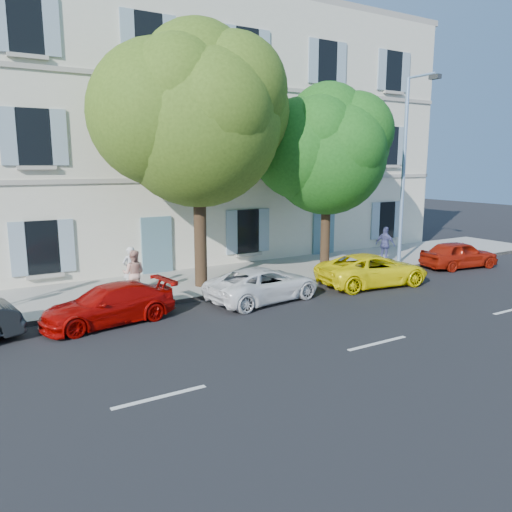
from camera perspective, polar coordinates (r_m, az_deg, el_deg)
ground at (r=16.63m, az=4.00°, el=-5.78°), size 90.00×90.00×0.00m
sidewalk at (r=20.30m, az=-3.19°, el=-2.55°), size 36.00×4.50×0.15m
kerb at (r=18.46m, az=-0.05°, el=-3.85°), size 36.00×0.16×0.16m
building at (r=25.05m, az=-9.63°, el=13.44°), size 28.00×7.00×12.00m
car_red_coupe at (r=15.39m, az=-16.48°, el=-5.34°), size 4.14×2.14×1.15m
car_white_coupe at (r=17.17m, az=0.90°, el=-3.24°), size 4.39×2.46×1.16m
car_yellow_supercar at (r=19.83m, az=13.20°, el=-1.53°), size 4.65×2.58×1.23m
car_red_hatchback at (r=24.32m, az=22.20°, el=0.17°), size 3.82×1.98×1.24m
tree_left at (r=18.36m, az=-6.65°, el=14.72°), size 5.89×5.89×9.13m
tree_right at (r=21.28m, az=8.15°, el=11.22°), size 4.87×4.87×7.50m
street_lamp at (r=23.49m, az=16.86°, el=10.43°), size 0.26×1.74×8.22m
pedestrian_a at (r=18.41m, az=-14.16°, el=-1.42°), size 0.65×0.49×1.61m
pedestrian_b at (r=17.57m, az=-13.80°, el=-1.95°), size 0.99×0.92×1.62m
pedestrian_c at (r=23.78m, az=14.56°, el=1.28°), size 0.64×1.04×1.66m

